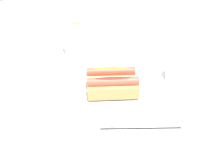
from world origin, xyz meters
TOP-DOWN VIEW (x-y plane):
  - ground_plane at (0.00, 0.00)m, footprint 2.40×2.40m
  - serving_bowl at (0.02, -0.02)m, footprint 0.27×0.27m
  - hotdog_front at (0.01, -0.04)m, footprint 0.16×0.10m
  - hotdog_back at (0.03, 0.01)m, footprint 0.16×0.10m
  - water_glass at (0.26, -0.01)m, footprint 0.07×0.07m
  - paper_towel_roll at (0.00, 0.30)m, footprint 0.11×0.11m
  - napkin_box at (-0.17, 0.13)m, footprint 0.12×0.07m
  - chopstick_near at (0.04, -0.17)m, footprint 0.21×0.08m

SIDE VIEW (x-z plane):
  - ground_plane at x=0.00m, z-range 0.00..0.00m
  - chopstick_near at x=0.04m, z-range 0.00..0.01m
  - serving_bowl at x=0.02m, z-range 0.00..0.03m
  - water_glass at x=0.26m, z-range 0.00..0.09m
  - hotdog_front at x=0.01m, z-range 0.03..0.09m
  - hotdog_back at x=0.03m, z-range 0.03..0.09m
  - paper_towel_roll at x=0.00m, z-range 0.00..0.13m
  - napkin_box at x=-0.17m, z-range 0.00..0.15m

